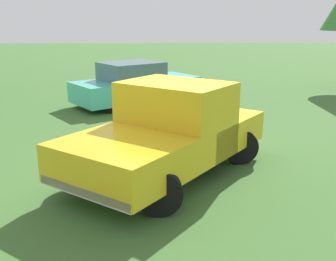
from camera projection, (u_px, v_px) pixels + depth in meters
ground_plane at (166, 158)px, 8.83m from camera, size 80.00×80.00×0.00m
pickup_truck at (171, 129)px, 7.75m from camera, size 4.28×4.72×1.78m
sedan_far at (136, 85)px, 14.21m from camera, size 4.67×3.97×1.47m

